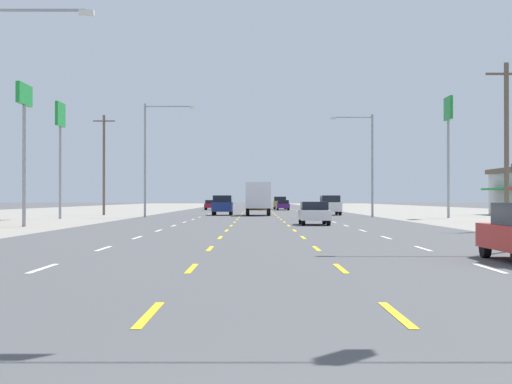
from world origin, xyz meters
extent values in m
plane|color=#4C4C4F|center=(0.00, 66.00, 0.00)|extent=(572.00, 572.00, 0.00)
cube|color=white|center=(-5.25, 14.50, 0.01)|extent=(0.14, 2.60, 0.01)
cube|color=white|center=(-5.25, 22.00, 0.01)|extent=(0.14, 2.60, 0.01)
cube|color=white|center=(-5.25, 29.50, 0.01)|extent=(0.14, 2.60, 0.01)
cube|color=white|center=(-5.25, 37.00, 0.01)|extent=(0.14, 2.60, 0.01)
cube|color=white|center=(-5.25, 44.50, 0.01)|extent=(0.14, 2.60, 0.01)
cube|color=white|center=(-5.25, 52.00, 0.01)|extent=(0.14, 2.60, 0.01)
cube|color=white|center=(-5.25, 59.50, 0.01)|extent=(0.14, 2.60, 0.01)
cube|color=white|center=(-5.25, 67.00, 0.01)|extent=(0.14, 2.60, 0.01)
cube|color=white|center=(-5.25, 74.50, 0.01)|extent=(0.14, 2.60, 0.01)
cube|color=white|center=(-5.25, 82.00, 0.01)|extent=(0.14, 2.60, 0.01)
cube|color=white|center=(-5.25, 89.50, 0.01)|extent=(0.14, 2.60, 0.01)
cube|color=white|center=(-5.25, 97.00, 0.01)|extent=(0.14, 2.60, 0.01)
cube|color=white|center=(-5.25, 104.50, 0.01)|extent=(0.14, 2.60, 0.01)
cube|color=white|center=(-5.25, 112.00, 0.01)|extent=(0.14, 2.60, 0.01)
cube|color=white|center=(-5.25, 119.50, 0.01)|extent=(0.14, 2.60, 0.01)
cube|color=white|center=(-5.25, 127.00, 0.01)|extent=(0.14, 2.60, 0.01)
cube|color=white|center=(-5.25, 134.50, 0.01)|extent=(0.14, 2.60, 0.01)
cube|color=white|center=(-5.25, 142.00, 0.01)|extent=(0.14, 2.60, 0.01)
cube|color=white|center=(-5.25, 149.50, 0.01)|extent=(0.14, 2.60, 0.01)
cube|color=white|center=(-5.25, 157.00, 0.01)|extent=(0.14, 2.60, 0.01)
cube|color=white|center=(-5.25, 164.50, 0.01)|extent=(0.14, 2.60, 0.01)
cube|color=white|center=(-5.25, 172.00, 0.01)|extent=(0.14, 2.60, 0.01)
cube|color=white|center=(-5.25, 179.50, 0.01)|extent=(0.14, 2.60, 0.01)
cube|color=white|center=(-5.25, 187.00, 0.01)|extent=(0.14, 2.60, 0.01)
cube|color=white|center=(-5.25, 194.50, 0.01)|extent=(0.14, 2.60, 0.01)
cube|color=white|center=(-5.25, 202.00, 0.01)|extent=(0.14, 2.60, 0.01)
cube|color=white|center=(-5.25, 209.50, 0.01)|extent=(0.14, 2.60, 0.01)
cube|color=white|center=(-5.25, 217.00, 0.01)|extent=(0.14, 2.60, 0.01)
cube|color=yellow|center=(-1.75, 7.00, 0.01)|extent=(0.14, 2.60, 0.01)
cube|color=yellow|center=(-1.75, 14.50, 0.01)|extent=(0.14, 2.60, 0.01)
cube|color=yellow|center=(-1.75, 22.00, 0.01)|extent=(0.14, 2.60, 0.01)
cube|color=yellow|center=(-1.75, 29.50, 0.01)|extent=(0.14, 2.60, 0.01)
cube|color=yellow|center=(-1.75, 37.00, 0.01)|extent=(0.14, 2.60, 0.01)
cube|color=yellow|center=(-1.75, 44.50, 0.01)|extent=(0.14, 2.60, 0.01)
cube|color=yellow|center=(-1.75, 52.00, 0.01)|extent=(0.14, 2.60, 0.01)
cube|color=yellow|center=(-1.75, 59.50, 0.01)|extent=(0.14, 2.60, 0.01)
cube|color=yellow|center=(-1.75, 67.00, 0.01)|extent=(0.14, 2.60, 0.01)
cube|color=yellow|center=(-1.75, 74.50, 0.01)|extent=(0.14, 2.60, 0.01)
cube|color=yellow|center=(-1.75, 82.00, 0.01)|extent=(0.14, 2.60, 0.01)
cube|color=yellow|center=(-1.75, 89.50, 0.01)|extent=(0.14, 2.60, 0.01)
cube|color=yellow|center=(-1.75, 97.00, 0.01)|extent=(0.14, 2.60, 0.01)
cube|color=yellow|center=(-1.75, 104.50, 0.01)|extent=(0.14, 2.60, 0.01)
cube|color=yellow|center=(-1.75, 112.00, 0.01)|extent=(0.14, 2.60, 0.01)
cube|color=yellow|center=(-1.75, 119.50, 0.01)|extent=(0.14, 2.60, 0.01)
cube|color=yellow|center=(-1.75, 127.00, 0.01)|extent=(0.14, 2.60, 0.01)
cube|color=yellow|center=(-1.75, 134.50, 0.01)|extent=(0.14, 2.60, 0.01)
cube|color=yellow|center=(-1.75, 142.00, 0.01)|extent=(0.14, 2.60, 0.01)
cube|color=yellow|center=(-1.75, 149.50, 0.01)|extent=(0.14, 2.60, 0.01)
cube|color=yellow|center=(-1.75, 157.00, 0.01)|extent=(0.14, 2.60, 0.01)
cube|color=yellow|center=(-1.75, 164.50, 0.01)|extent=(0.14, 2.60, 0.01)
cube|color=yellow|center=(-1.75, 172.00, 0.01)|extent=(0.14, 2.60, 0.01)
cube|color=yellow|center=(-1.75, 179.50, 0.01)|extent=(0.14, 2.60, 0.01)
cube|color=yellow|center=(-1.75, 187.00, 0.01)|extent=(0.14, 2.60, 0.01)
cube|color=yellow|center=(-1.75, 194.50, 0.01)|extent=(0.14, 2.60, 0.01)
cube|color=yellow|center=(-1.75, 202.00, 0.01)|extent=(0.14, 2.60, 0.01)
cube|color=yellow|center=(-1.75, 209.50, 0.01)|extent=(0.14, 2.60, 0.01)
cube|color=yellow|center=(-1.75, 217.00, 0.01)|extent=(0.14, 2.60, 0.01)
cube|color=yellow|center=(1.75, 7.00, 0.01)|extent=(0.14, 2.60, 0.01)
cube|color=yellow|center=(1.75, 14.50, 0.01)|extent=(0.14, 2.60, 0.01)
cube|color=yellow|center=(1.75, 22.00, 0.01)|extent=(0.14, 2.60, 0.01)
cube|color=yellow|center=(1.75, 29.50, 0.01)|extent=(0.14, 2.60, 0.01)
cube|color=yellow|center=(1.75, 37.00, 0.01)|extent=(0.14, 2.60, 0.01)
cube|color=yellow|center=(1.75, 44.50, 0.01)|extent=(0.14, 2.60, 0.01)
cube|color=yellow|center=(1.75, 52.00, 0.01)|extent=(0.14, 2.60, 0.01)
cube|color=yellow|center=(1.75, 59.50, 0.01)|extent=(0.14, 2.60, 0.01)
cube|color=yellow|center=(1.75, 67.00, 0.01)|extent=(0.14, 2.60, 0.01)
cube|color=yellow|center=(1.75, 74.50, 0.01)|extent=(0.14, 2.60, 0.01)
cube|color=yellow|center=(1.75, 82.00, 0.01)|extent=(0.14, 2.60, 0.01)
cube|color=yellow|center=(1.75, 89.50, 0.01)|extent=(0.14, 2.60, 0.01)
cube|color=yellow|center=(1.75, 97.00, 0.01)|extent=(0.14, 2.60, 0.01)
cube|color=yellow|center=(1.75, 104.50, 0.01)|extent=(0.14, 2.60, 0.01)
cube|color=yellow|center=(1.75, 112.00, 0.01)|extent=(0.14, 2.60, 0.01)
cube|color=yellow|center=(1.75, 119.50, 0.01)|extent=(0.14, 2.60, 0.01)
cube|color=yellow|center=(1.75, 127.00, 0.01)|extent=(0.14, 2.60, 0.01)
cube|color=yellow|center=(1.75, 134.50, 0.01)|extent=(0.14, 2.60, 0.01)
cube|color=yellow|center=(1.75, 142.00, 0.01)|extent=(0.14, 2.60, 0.01)
cube|color=yellow|center=(1.75, 149.50, 0.01)|extent=(0.14, 2.60, 0.01)
cube|color=yellow|center=(1.75, 157.00, 0.01)|extent=(0.14, 2.60, 0.01)
cube|color=yellow|center=(1.75, 164.50, 0.01)|extent=(0.14, 2.60, 0.01)
cube|color=yellow|center=(1.75, 172.00, 0.01)|extent=(0.14, 2.60, 0.01)
cube|color=yellow|center=(1.75, 179.50, 0.01)|extent=(0.14, 2.60, 0.01)
cube|color=yellow|center=(1.75, 187.00, 0.01)|extent=(0.14, 2.60, 0.01)
cube|color=yellow|center=(1.75, 194.50, 0.01)|extent=(0.14, 2.60, 0.01)
cube|color=yellow|center=(1.75, 202.00, 0.01)|extent=(0.14, 2.60, 0.01)
cube|color=yellow|center=(1.75, 209.50, 0.01)|extent=(0.14, 2.60, 0.01)
cube|color=yellow|center=(1.75, 217.00, 0.01)|extent=(0.14, 2.60, 0.01)
cube|color=white|center=(5.25, 14.50, 0.01)|extent=(0.14, 2.60, 0.01)
cube|color=white|center=(5.25, 22.00, 0.01)|extent=(0.14, 2.60, 0.01)
cube|color=white|center=(5.25, 29.50, 0.01)|extent=(0.14, 2.60, 0.01)
cube|color=white|center=(5.25, 37.00, 0.01)|extent=(0.14, 2.60, 0.01)
cube|color=white|center=(5.25, 44.50, 0.01)|extent=(0.14, 2.60, 0.01)
cube|color=white|center=(5.25, 52.00, 0.01)|extent=(0.14, 2.60, 0.01)
cube|color=white|center=(5.25, 59.50, 0.01)|extent=(0.14, 2.60, 0.01)
cube|color=white|center=(5.25, 67.00, 0.01)|extent=(0.14, 2.60, 0.01)
cube|color=white|center=(5.25, 74.50, 0.01)|extent=(0.14, 2.60, 0.01)
cube|color=white|center=(5.25, 82.00, 0.01)|extent=(0.14, 2.60, 0.01)
cube|color=white|center=(5.25, 89.50, 0.01)|extent=(0.14, 2.60, 0.01)
cube|color=white|center=(5.25, 97.00, 0.01)|extent=(0.14, 2.60, 0.01)
cube|color=white|center=(5.25, 104.50, 0.01)|extent=(0.14, 2.60, 0.01)
cube|color=white|center=(5.25, 112.00, 0.01)|extent=(0.14, 2.60, 0.01)
cube|color=white|center=(5.25, 119.50, 0.01)|extent=(0.14, 2.60, 0.01)
cube|color=white|center=(5.25, 127.00, 0.01)|extent=(0.14, 2.60, 0.01)
cube|color=white|center=(5.25, 134.50, 0.01)|extent=(0.14, 2.60, 0.01)
cube|color=white|center=(5.25, 142.00, 0.01)|extent=(0.14, 2.60, 0.01)
cube|color=white|center=(5.25, 149.50, 0.01)|extent=(0.14, 2.60, 0.01)
cube|color=white|center=(5.25, 157.00, 0.01)|extent=(0.14, 2.60, 0.01)
cube|color=white|center=(5.25, 164.50, 0.01)|extent=(0.14, 2.60, 0.01)
cube|color=white|center=(5.25, 172.00, 0.01)|extent=(0.14, 2.60, 0.01)
cube|color=white|center=(5.25, 179.50, 0.01)|extent=(0.14, 2.60, 0.01)
cube|color=white|center=(5.25, 187.00, 0.01)|extent=(0.14, 2.60, 0.01)
cube|color=white|center=(5.25, 194.50, 0.01)|extent=(0.14, 2.60, 0.01)
cube|color=white|center=(5.25, 202.00, 0.01)|extent=(0.14, 2.60, 0.01)
cube|color=white|center=(5.25, 209.50, 0.01)|extent=(0.14, 2.60, 0.01)
cube|color=white|center=(5.25, 217.00, 0.01)|extent=(0.14, 2.60, 0.01)
cylinder|color=black|center=(6.14, 17.98, 0.30)|extent=(0.20, 0.60, 0.60)
cube|color=white|center=(3.43, 46.34, 0.63)|extent=(1.80, 4.50, 0.62)
cube|color=black|center=(3.43, 46.24, 1.20)|extent=(1.62, 2.10, 0.52)
cylinder|color=black|center=(2.66, 47.89, 0.32)|extent=(0.22, 0.64, 0.64)
cylinder|color=black|center=(4.20, 47.89, 0.32)|extent=(0.22, 0.64, 0.64)
cylinder|color=black|center=(2.66, 44.79, 0.32)|extent=(0.22, 0.64, 0.64)
cylinder|color=black|center=(4.20, 44.79, 0.32)|extent=(0.22, 0.64, 0.64)
cube|color=#B28C33|center=(-0.03, 77.63, 1.53)|extent=(2.40, 1.90, 2.10)
cube|color=silver|center=(-0.03, 73.93, 1.98)|extent=(2.40, 5.10, 2.50)
cylinder|color=black|center=(-1.06, 77.58, 0.48)|extent=(0.30, 0.96, 0.96)
cylinder|color=black|center=(1.00, 77.58, 0.48)|extent=(0.30, 0.96, 0.96)
cylinder|color=black|center=(-1.06, 72.68, 0.48)|extent=(0.30, 0.96, 0.96)
cylinder|color=black|center=(1.00, 72.68, 0.48)|extent=(0.30, 0.96, 0.96)
cube|color=navy|center=(-3.59, 76.01, 0.84)|extent=(1.98, 4.90, 0.92)
cube|color=black|center=(-3.59, 75.96, 1.64)|extent=(1.82, 2.70, 0.68)
cylinder|color=black|center=(-4.43, 77.71, 0.38)|extent=(0.26, 0.76, 0.76)
cylinder|color=black|center=(-2.75, 77.71, 0.38)|extent=(0.26, 0.76, 0.76)
cylinder|color=black|center=(-4.43, 74.31, 0.38)|extent=(0.26, 0.76, 0.76)
cylinder|color=black|center=(-2.75, 74.31, 0.38)|extent=(0.26, 0.76, 0.76)
cube|color=white|center=(7.23, 76.71, 0.84)|extent=(1.98, 4.90, 0.92)
cube|color=black|center=(7.23, 76.66, 1.64)|extent=(1.82, 2.70, 0.68)
cylinder|color=black|center=(6.39, 78.41, 0.38)|extent=(0.26, 0.76, 0.76)
cylinder|color=black|center=(8.07, 78.41, 0.38)|extent=(0.26, 0.76, 0.76)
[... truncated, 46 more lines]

